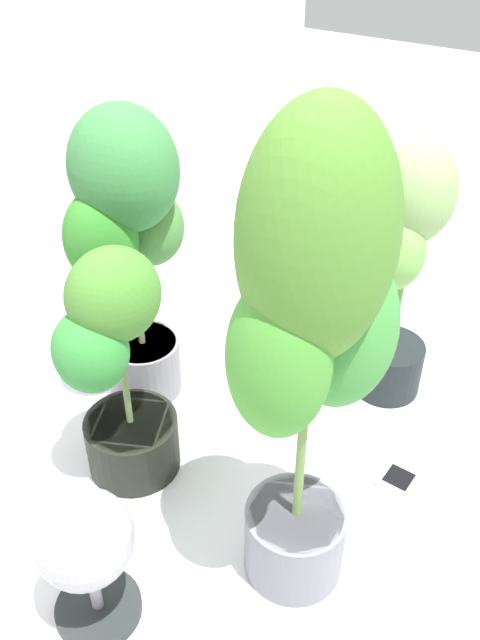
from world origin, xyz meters
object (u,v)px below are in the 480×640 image
(hygrometer_box, at_px, (398,481))
(floor_fan, at_px, (85,547))
(potted_plant_front_right, at_px, (402,265))
(potted_plant_front_left, at_px, (313,331))
(potted_plant_back_center, at_px, (128,229))
(potted_plant_back_left, at_px, (117,369))

(hygrometer_box, bearing_deg, floor_fan, 152.03)
(potted_plant_front_right, height_order, hygrometer_box, potted_plant_front_right)
(potted_plant_front_right, xyz_separation_m, potted_plant_front_left, (-0.64, -0.04, 0.23))
(potted_plant_front_right, relative_size, hygrometer_box, 8.63)
(potted_plant_back_center, relative_size, hygrometer_box, 9.67)
(potted_plant_back_center, distance_m, potted_plant_back_left, 0.36)
(potted_plant_back_center, height_order, potted_plant_back_left, potted_plant_back_center)
(potted_plant_back_left, height_order, floor_fan, potted_plant_back_left)
(potted_plant_front_left, xyz_separation_m, potted_plant_back_left, (0.03, 0.49, -0.32))
(potted_plant_back_left, bearing_deg, potted_plant_front_left, -93.72)
(hygrometer_box, height_order, floor_fan, floor_fan)
(potted_plant_front_right, height_order, potted_plant_front_left, potted_plant_front_left)
(potted_plant_front_right, distance_m, hygrometer_box, 0.54)
(potted_plant_front_right, distance_m, potted_plant_front_left, 0.69)
(potted_plant_back_center, bearing_deg, hygrometer_box, -87.19)
(potted_plant_front_left, height_order, potted_plant_back_center, potted_plant_front_left)
(potted_plant_front_left, relative_size, potted_plant_back_center, 1.26)
(potted_plant_front_left, distance_m, hygrometer_box, 0.73)
(hygrometer_box, bearing_deg, potted_plant_front_left, 164.87)
(potted_plant_front_right, bearing_deg, potted_plant_front_left, -176.05)
(potted_plant_back_center, height_order, hygrometer_box, potted_plant_back_center)
(potted_plant_front_left, bearing_deg, potted_plant_back_center, 65.45)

